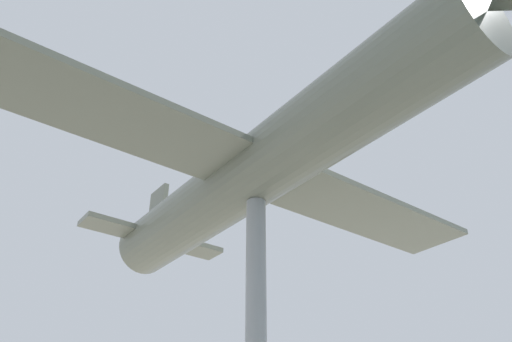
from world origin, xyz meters
name	(u,v)px	position (x,y,z in m)	size (l,w,h in m)	color
suspended_airplane	(261,167)	(0.02, 0.23, 8.58)	(16.21, 15.01, 3.02)	slate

